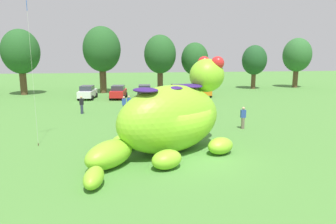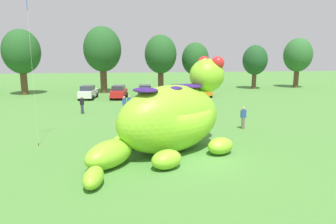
# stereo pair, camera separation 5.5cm
# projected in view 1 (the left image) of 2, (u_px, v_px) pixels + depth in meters

# --- Properties ---
(ground_plane) EXTENTS (160.00, 160.00, 0.00)m
(ground_plane) POSITION_uv_depth(u_px,v_px,m) (199.00, 158.00, 16.83)
(ground_plane) COLOR #4C8438
(giant_inflatable_creature) EXTENTS (9.10, 9.12, 5.54)m
(giant_inflatable_creature) POSITION_uv_depth(u_px,v_px,m) (171.00, 118.00, 17.64)
(giant_inflatable_creature) COLOR #8CD12D
(giant_inflatable_creature) RESTS_ON ground
(car_white) EXTENTS (2.31, 4.28, 1.72)m
(car_white) POSITION_uv_depth(u_px,v_px,m) (87.00, 92.00, 38.96)
(car_white) COLOR white
(car_white) RESTS_ON ground
(car_red) EXTENTS (2.35, 4.29, 1.72)m
(car_red) POSITION_uv_depth(u_px,v_px,m) (118.00, 92.00, 39.20)
(car_red) COLOR red
(car_red) RESTS_ON ground
(car_black) EXTENTS (2.15, 4.21, 1.72)m
(car_black) POSITION_uv_depth(u_px,v_px,m) (145.00, 91.00, 39.83)
(car_black) COLOR black
(car_black) RESTS_ON ground
(car_blue) EXTENTS (2.08, 4.17, 1.72)m
(car_blue) POSITION_uv_depth(u_px,v_px,m) (178.00, 91.00, 40.48)
(car_blue) COLOR #2347B7
(car_blue) RESTS_ON ground
(car_orange) EXTENTS (2.13, 4.20, 1.72)m
(car_orange) POSITION_uv_depth(u_px,v_px,m) (203.00, 90.00, 41.40)
(car_orange) COLOR orange
(car_orange) RESTS_ON ground
(tree_left) EXTENTS (5.11, 5.11, 9.08)m
(tree_left) POSITION_uv_depth(u_px,v_px,m) (21.00, 52.00, 42.12)
(tree_left) COLOR brown
(tree_left) RESTS_ON ground
(tree_mid_left) EXTENTS (5.42, 5.42, 9.62)m
(tree_mid_left) POSITION_uv_depth(u_px,v_px,m) (102.00, 50.00, 44.10)
(tree_mid_left) COLOR brown
(tree_mid_left) RESTS_ON ground
(tree_centre_left) EXTENTS (4.80, 4.80, 8.53)m
(tree_centre_left) POSITION_uv_depth(u_px,v_px,m) (160.00, 55.00, 45.84)
(tree_centre_left) COLOR brown
(tree_centre_left) RESTS_ON ground
(tree_centre) EXTENTS (4.19, 4.19, 7.44)m
(tree_centre) POSITION_uv_depth(u_px,v_px,m) (195.00, 59.00, 47.35)
(tree_centre) COLOR brown
(tree_centre) RESTS_ON ground
(tree_centre_right) EXTENTS (4.01, 4.01, 7.11)m
(tree_centre_right) POSITION_uv_depth(u_px,v_px,m) (254.00, 60.00, 49.81)
(tree_centre_right) COLOR brown
(tree_centre_right) RESTS_ON ground
(tree_mid_right) EXTENTS (4.70, 4.70, 8.35)m
(tree_mid_right) POSITION_uv_depth(u_px,v_px,m) (297.00, 55.00, 51.55)
(tree_mid_right) COLOR brown
(tree_mid_right) RESTS_ON ground
(spectator_near_inflatable) EXTENTS (0.38, 0.26, 1.71)m
(spectator_near_inflatable) POSITION_uv_depth(u_px,v_px,m) (129.00, 104.00, 29.60)
(spectator_near_inflatable) COLOR #2D334C
(spectator_near_inflatable) RESTS_ON ground
(spectator_mid_field) EXTENTS (0.38, 0.26, 1.71)m
(spectator_mid_field) POSITION_uv_depth(u_px,v_px,m) (176.00, 96.00, 35.69)
(spectator_mid_field) COLOR #726656
(spectator_mid_field) RESTS_ON ground
(spectator_by_cars) EXTENTS (0.38, 0.26, 1.71)m
(spectator_by_cars) POSITION_uv_depth(u_px,v_px,m) (243.00, 118.00, 23.33)
(spectator_by_cars) COLOR #726656
(spectator_by_cars) RESTS_ON ground
(spectator_wandering) EXTENTS (0.38, 0.26, 1.71)m
(spectator_wandering) POSITION_uv_depth(u_px,v_px,m) (82.00, 105.00, 29.24)
(spectator_wandering) COLOR #2D334C
(spectator_wandering) RESTS_ON ground
(spectator_far_side) EXTENTS (0.38, 0.26, 1.71)m
(spectator_far_side) POSITION_uv_depth(u_px,v_px,m) (124.00, 105.00, 29.17)
(spectator_far_side) COLOR #2D334C
(spectator_far_side) RESTS_ON ground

